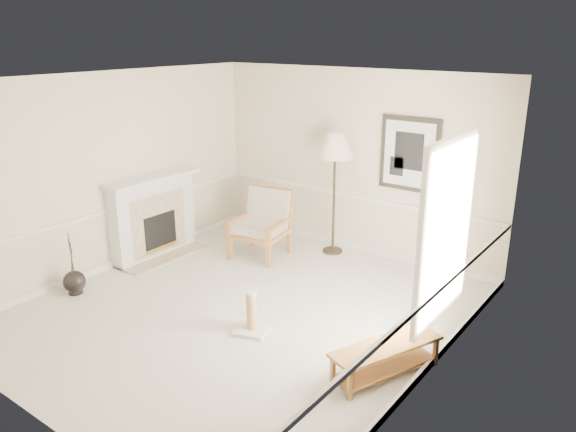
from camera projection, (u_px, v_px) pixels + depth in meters
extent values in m
plane|color=silver|center=(242.00, 310.00, 7.24)|extent=(5.50, 5.50, 0.00)
cube|color=beige|center=(354.00, 162.00, 8.88)|extent=(5.00, 0.04, 2.90)
cube|color=beige|center=(21.00, 279.00, 4.69)|extent=(5.00, 0.04, 2.90)
cube|color=beige|center=(110.00, 173.00, 8.20)|extent=(0.04, 5.50, 2.90)
cube|color=beige|center=(435.00, 248.00, 5.37)|extent=(0.04, 5.50, 2.90)
cube|color=white|center=(235.00, 80.00, 6.33)|extent=(5.00, 5.50, 0.04)
cube|color=white|center=(350.00, 245.00, 9.31)|extent=(4.95, 0.04, 0.10)
cube|color=white|center=(352.00, 196.00, 9.04)|extent=(4.95, 0.04, 0.05)
cube|color=white|center=(447.00, 231.00, 5.68)|extent=(0.03, 1.20, 1.80)
cube|color=white|center=(446.00, 231.00, 5.69)|extent=(0.05, 1.34, 1.94)
cube|color=black|center=(409.00, 154.00, 8.24)|extent=(0.92, 0.04, 1.10)
cube|color=white|center=(409.00, 155.00, 8.22)|extent=(0.78, 0.01, 0.96)
cube|color=black|center=(409.00, 151.00, 8.20)|extent=(0.45, 0.01, 0.55)
cube|color=white|center=(153.00, 218.00, 8.84)|extent=(0.28, 1.50, 1.25)
cube|color=white|center=(152.00, 178.00, 8.60)|extent=(0.46, 1.64, 0.06)
cube|color=#C6B28E|center=(159.00, 224.00, 8.78)|extent=(0.02, 1.05, 0.95)
cube|color=black|center=(160.00, 232.00, 8.82)|extent=(0.02, 0.62, 0.58)
cube|color=gold|center=(162.00, 247.00, 8.89)|extent=(0.01, 0.66, 0.05)
cube|color=#C6B28E|center=(162.00, 256.00, 8.94)|extent=(0.60, 1.50, 0.03)
sphere|color=black|center=(74.00, 282.00, 7.65)|extent=(0.30, 0.30, 0.30)
cylinder|color=black|center=(76.00, 290.00, 7.69)|extent=(0.20, 0.20, 0.09)
cylinder|color=black|center=(71.00, 255.00, 7.52)|extent=(0.11, 0.09, 0.48)
cylinder|color=black|center=(71.00, 257.00, 7.53)|extent=(0.13, 0.11, 0.39)
cylinder|color=black|center=(71.00, 252.00, 7.51)|extent=(0.06, 0.05, 0.56)
cube|color=#A05C33|center=(230.00, 247.00, 8.78)|extent=(0.08, 0.08, 0.43)
cube|color=#A05C33|center=(252.00, 233.00, 9.36)|extent=(0.08, 0.08, 0.43)
cube|color=#A05C33|center=(268.00, 254.00, 8.48)|extent=(0.08, 0.08, 0.43)
cube|color=#A05C33|center=(289.00, 240.00, 9.06)|extent=(0.08, 0.08, 0.43)
cube|color=#A05C33|center=(260.00, 233.00, 8.86)|extent=(0.90, 0.90, 0.06)
cube|color=#A05C33|center=(271.00, 206.00, 9.06)|extent=(0.80, 0.31, 0.61)
cube|color=#A05C33|center=(241.00, 218.00, 8.95)|extent=(0.19, 0.78, 0.06)
cube|color=#A05C33|center=(279.00, 225.00, 8.65)|extent=(0.19, 0.78, 0.06)
cube|color=silver|center=(260.00, 227.00, 8.83)|extent=(0.82, 0.82, 0.13)
cube|color=silver|center=(269.00, 205.00, 8.99)|extent=(0.74, 0.34, 0.55)
cylinder|color=black|center=(332.00, 251.00, 9.14)|extent=(0.32, 0.32, 0.03)
cylinder|color=black|center=(334.00, 198.00, 8.86)|extent=(0.04, 0.04, 1.77)
cone|color=beige|center=(335.00, 145.00, 8.59)|extent=(0.74, 0.74, 0.39)
cube|color=#A05C33|center=(386.00, 346.00, 5.77)|extent=(0.82, 1.30, 0.04)
cube|color=#A05C33|center=(385.00, 367.00, 5.85)|extent=(0.74, 1.20, 0.03)
cube|color=#A05C33|center=(333.00, 371.00, 5.67)|extent=(0.06, 0.06, 0.32)
cube|color=#A05C33|center=(350.00, 385.00, 5.43)|extent=(0.06, 0.06, 0.32)
cube|color=#A05C33|center=(417.00, 340.00, 6.23)|extent=(0.06, 0.06, 0.32)
cube|color=#A05C33|center=(435.00, 352.00, 6.00)|extent=(0.06, 0.06, 0.32)
cube|color=white|center=(252.00, 330.00, 6.71)|extent=(0.47, 0.47, 0.05)
cylinder|color=tan|center=(251.00, 311.00, 6.64)|extent=(0.12, 0.12, 0.45)
cylinder|color=white|center=(251.00, 292.00, 6.56)|extent=(0.14, 0.14, 0.04)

